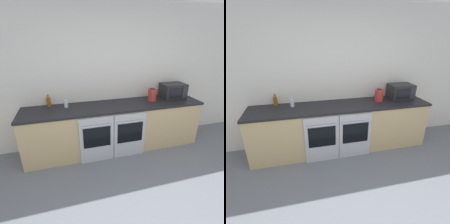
# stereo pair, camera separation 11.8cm
# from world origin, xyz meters

# --- Properties ---
(wall_back) EXTENTS (10.00, 0.06, 2.60)m
(wall_back) POSITION_xyz_m (0.00, 2.24, 1.30)
(wall_back) COLOR silver
(wall_back) RESTS_ON ground_plane
(counter_back) EXTENTS (3.25, 0.67, 0.89)m
(counter_back) POSITION_xyz_m (0.00, 1.89, 0.44)
(counter_back) COLOR tan
(counter_back) RESTS_ON ground_plane
(oven_left) EXTENTS (0.57, 0.06, 0.83)m
(oven_left) POSITION_xyz_m (-0.41, 1.55, 0.42)
(oven_left) COLOR #B7BABF
(oven_left) RESTS_ON ground_plane
(oven_right) EXTENTS (0.57, 0.06, 0.83)m
(oven_right) POSITION_xyz_m (0.17, 1.55, 0.42)
(oven_right) COLOR #B7BABF
(oven_right) RESTS_ON ground_plane
(microwave) EXTENTS (0.46, 0.33, 0.28)m
(microwave) POSITION_xyz_m (1.22, 1.99, 1.03)
(microwave) COLOR #232326
(microwave) RESTS_ON counter_back
(bottle_amber) EXTENTS (0.07, 0.07, 0.21)m
(bottle_amber) POSITION_xyz_m (-1.14, 2.13, 0.97)
(bottle_amber) COLOR #8C5114
(bottle_amber) RESTS_ON counter_back
(bottle_clear) EXTENTS (0.07, 0.07, 0.18)m
(bottle_clear) POSITION_xyz_m (-0.86, 2.01, 0.96)
(bottle_clear) COLOR silver
(bottle_clear) RESTS_ON counter_back
(kettle) EXTENTS (0.16, 0.16, 0.24)m
(kettle) POSITION_xyz_m (0.74, 1.93, 1.00)
(kettle) COLOR #B2332D
(kettle) RESTS_ON counter_back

